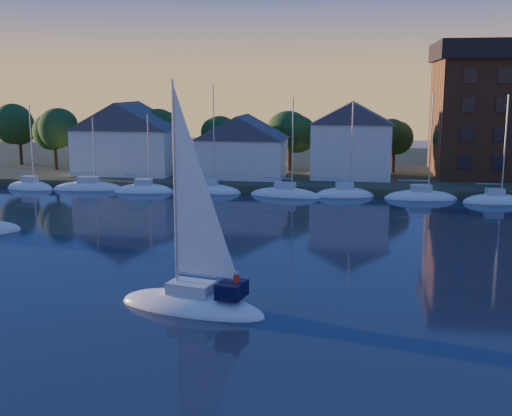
% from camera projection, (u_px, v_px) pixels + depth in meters
% --- Properties ---
extents(ground, '(260.00, 260.00, 0.00)m').
position_uv_depth(ground, '(136.00, 383.00, 28.28)').
color(ground, black).
rests_on(ground, ground).
extents(shoreline_land, '(160.00, 50.00, 2.00)m').
position_uv_depth(shoreline_land, '(301.00, 168.00, 100.90)').
color(shoreline_land, '#2F3820').
rests_on(shoreline_land, ground).
extents(wooden_dock, '(120.00, 3.00, 1.00)m').
position_uv_depth(wooden_dock, '(283.00, 192.00, 78.63)').
color(wooden_dock, brown).
rests_on(wooden_dock, ground).
extents(clubhouse_west, '(13.65, 9.45, 9.64)m').
position_uv_depth(clubhouse_west, '(128.00, 137.00, 86.89)').
color(clubhouse_west, silver).
rests_on(clubhouse_west, shoreline_land).
extents(clubhouse_centre, '(11.55, 8.40, 8.08)m').
position_uv_depth(clubhouse_centre, '(242.00, 145.00, 83.48)').
color(clubhouse_centre, silver).
rests_on(clubhouse_centre, shoreline_land).
extents(clubhouse_east, '(10.50, 8.40, 9.80)m').
position_uv_depth(clubhouse_east, '(351.00, 139.00, 82.97)').
color(clubhouse_east, silver).
rests_on(clubhouse_east, shoreline_land).
extents(tree_line, '(93.40, 5.40, 8.90)m').
position_uv_depth(tree_line, '(308.00, 127.00, 87.60)').
color(tree_line, '#362718').
rests_on(tree_line, shoreline_land).
extents(moored_fleet, '(79.50, 2.40, 12.05)m').
position_uv_depth(moored_fleet, '(247.00, 194.00, 76.36)').
color(moored_fleet, white).
rests_on(moored_fleet, ground).
extents(hero_sailboat, '(9.64, 4.86, 14.34)m').
position_uv_depth(hero_sailboat, '(194.00, 300.00, 37.42)').
color(hero_sailboat, white).
rests_on(hero_sailboat, ground).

